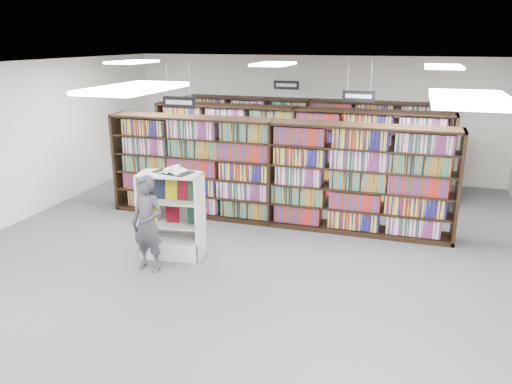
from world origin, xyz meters
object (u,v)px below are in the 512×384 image
(open_book, at_px, (173,171))
(shopper, at_px, (148,224))
(bookshelf_row_near, at_px, (273,173))
(endcap_display, at_px, (173,228))

(open_book, relative_size, shopper, 0.44)
(bookshelf_row_near, distance_m, shopper, 3.01)
(endcap_display, xyz_separation_m, open_book, (0.03, 0.04, 1.02))
(bookshelf_row_near, distance_m, endcap_display, 2.45)
(bookshelf_row_near, xyz_separation_m, shopper, (-1.31, -2.70, -0.26))
(bookshelf_row_near, distance_m, open_book, 2.38)
(endcap_display, relative_size, open_book, 2.12)
(bookshelf_row_near, relative_size, shopper, 4.45)
(endcap_display, bearing_deg, bookshelf_row_near, 52.46)
(bookshelf_row_near, relative_size, endcap_display, 4.74)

